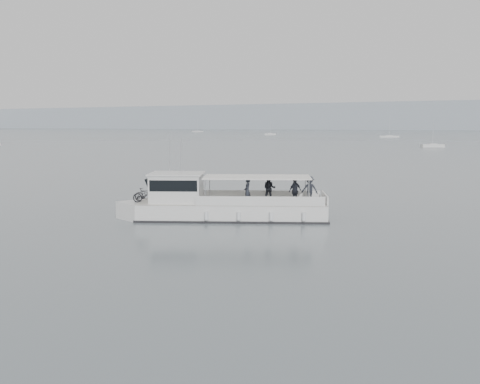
% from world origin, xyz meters
% --- Properties ---
extents(ground, '(1400.00, 1400.00, 0.00)m').
position_xyz_m(ground, '(0.00, 0.00, 0.00)').
color(ground, slate).
rests_on(ground, ground).
extents(tour_boat, '(11.66, 7.22, 5.10)m').
position_xyz_m(tour_boat, '(-4.53, 0.40, 0.84)').
color(tour_boat, silver).
rests_on(tour_boat, ground).
extents(moored_fleet, '(418.68, 370.63, 9.80)m').
position_xyz_m(moored_fleet, '(-16.96, 205.30, 0.36)').
color(moored_fleet, silver).
rests_on(moored_fleet, ground).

